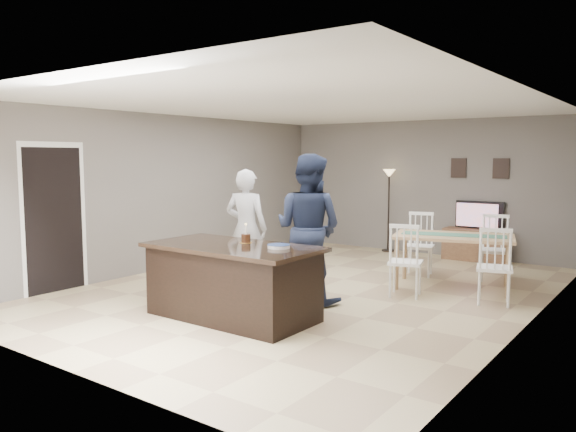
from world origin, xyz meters
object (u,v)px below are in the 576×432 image
Objects in this scene: tv_console at (476,245)px; woman at (246,229)px; dining_table at (453,244)px; plate_stack at (279,246)px; man at (308,228)px; birthday_cake at (246,238)px; floor_lamp at (389,188)px; television at (478,215)px; kitchen_island at (233,281)px.

woman is at bearing -116.68° from tv_console.
plate_stack is at bearing -124.86° from dining_table.
birthday_cake is at bearing 68.40° from man.
birthday_cake is at bearing -83.08° from floor_lamp.
tv_console is 2.52m from dining_table.
plate_stack is at bearing 83.70° from television.
television is at bearing 83.70° from plate_stack.
floor_lamp reaches higher than plate_stack.
television is 0.40× the size of dining_table.
woman reaches higher than television.
birthday_cake is at bearing 170.94° from plate_stack.
television is 0.51× the size of woman.
kitchen_island is at bearing 107.81° from woman.
birthday_cake is (0.93, -1.11, 0.07)m from woman.
birthday_cake reaches higher than kitchen_island.
man reaches higher than woman.
kitchen_island is 3.52m from dining_table.
birthday_cake reaches higher than television.
dining_table is (1.32, 1.92, -0.34)m from man.
man is 1.17× the size of floor_lamp.
kitchen_island reaches higher than tv_console.
man is at bearing -101.53° from tv_console.
kitchen_island is at bearing -102.16° from tv_console.
plate_stack is at bearing 125.03° from woman.
man is at bearing 75.55° from kitchen_island.
kitchen_island is 1.69m from woman.
man reaches higher than plate_stack.
woman is 6.62× the size of plate_stack.
dining_table is 3.42m from floor_lamp.
plate_stack is (0.58, -0.09, -0.04)m from birthday_cake.
tv_console is 4.98× the size of birthday_cake.
plate_stack is at bearing -9.06° from birthday_cake.
dining_table is at bearing 70.84° from plate_stack.
birthday_cake is 0.89× the size of plate_stack.
tv_console is 0.52× the size of dining_table.
tv_console is 4.45× the size of plate_stack.
floor_lamp reaches higher than television.
dining_table is (1.03, 2.97, -0.26)m from plate_stack.
plate_stack is at bearing -77.27° from floor_lamp.
woman is 7.40× the size of birthday_cake.
floor_lamp is (0.28, 4.24, 0.44)m from woman.
kitchen_island is 1.07× the size of man.
kitchen_island is 0.77m from plate_stack.
tv_console is 0.70× the size of floor_lamp.
woman is at bearing -93.84° from floor_lamp.
floor_lamp reaches higher than birthday_cake.
television is at bearing 90.00° from tv_console.
television is at bearing 83.85° from dining_table.
woman is 1.94m from plate_stack.
woman is at bearing -160.99° from dining_table.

